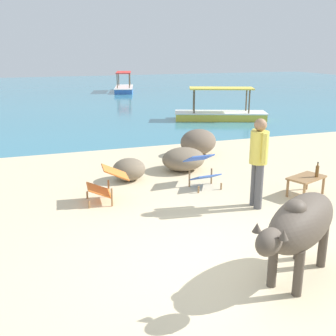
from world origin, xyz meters
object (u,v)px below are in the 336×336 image
person_standing (259,156)px  boat_blue (124,87)px  bottle (317,171)px  deck_chair_far (107,182)px  low_bench_table (306,180)px  boat_yellow (220,113)px  deck_chair_near (202,168)px  cow (300,224)px

person_standing → boat_blue: bearing=-91.1°
bottle → deck_chair_far: (-3.91, 1.01, -0.11)m
low_bench_table → boat_yellow: 9.09m
deck_chair_near → boat_blue: bearing=167.2°
bottle → cow: bearing=-132.2°
cow → deck_chair_far: cow is taller
low_bench_table → boat_blue: boat_blue is taller
deck_chair_near → person_standing: size_ratio=0.50×
low_bench_table → boat_yellow: (2.46, 8.75, -0.07)m
boat_yellow → boat_blue: same height
cow → boat_yellow: boat_yellow is taller
low_bench_table → bottle: size_ratio=2.93×
boat_yellow → deck_chair_far: bearing=-107.3°
low_bench_table → boat_blue: bearing=65.1°
bottle → person_standing: 1.49m
cow → deck_chair_near: (0.34, 3.70, -0.35)m
boat_yellow → boat_blue: size_ratio=1.00×
cow → bottle: 3.29m
low_bench_table → person_standing: bearing=168.7°
deck_chair_far → boat_yellow: size_ratio=0.21×
cow → bottle: cow is taller
cow → person_standing: person_standing is taller
person_standing → deck_chair_near: bearing=-66.2°
boat_blue → low_bench_table: bearing=-168.5°
deck_chair_far → boat_yellow: (6.19, 7.81, -0.13)m
person_standing → boat_yellow: size_ratio=0.42×
deck_chair_near → boat_blue: (3.11, 19.87, -0.13)m
deck_chair_near → deck_chair_far: bearing=-86.7°
boat_yellow → deck_chair_near: bearing=-97.7°
cow → boat_yellow: (4.49, 11.25, -0.48)m
bottle → deck_chair_far: bearing=165.5°
bottle → deck_chair_near: bearing=145.9°
deck_chair_near → deck_chair_far: 2.06m
low_bench_table → boat_yellow: size_ratio=0.23×
boat_blue → deck_chair_far: bearing=-179.0°
bottle → boat_yellow: boat_yellow is taller
deck_chair_far → boat_blue: boat_blue is taller
cow → deck_chair_near: size_ratio=2.31×
cow → boat_yellow: bearing=-144.7°
low_bench_table → deck_chair_near: size_ratio=1.08×
bottle → person_standing: (-1.41, -0.14, 0.45)m
low_bench_table → boat_blue: 21.11m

